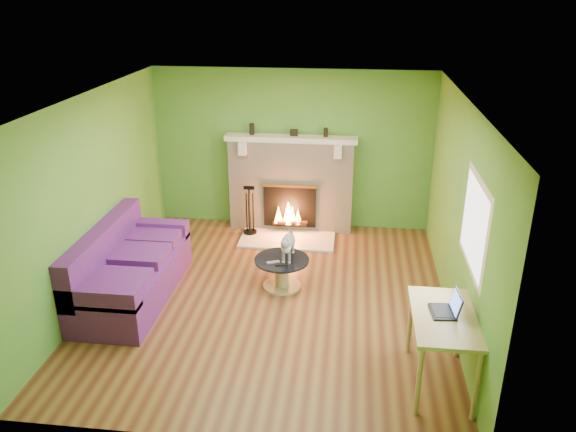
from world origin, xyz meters
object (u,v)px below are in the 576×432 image
coffee_table (282,271)px  sofa (127,270)px  cat (288,245)px  desk (444,324)px

coffee_table → sofa: bearing=-166.4°
coffee_table → cat: bearing=32.0°
coffee_table → cat: cat is taller
sofa → desk: size_ratio=1.96×
sofa → coffee_table: size_ratio=2.91×
sofa → desk: (3.81, -1.31, 0.34)m
sofa → coffee_table: 2.02m
sofa → desk: bearing=-19.0°
sofa → coffee_table: bearing=13.6°
coffee_table → desk: bearing=-44.0°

